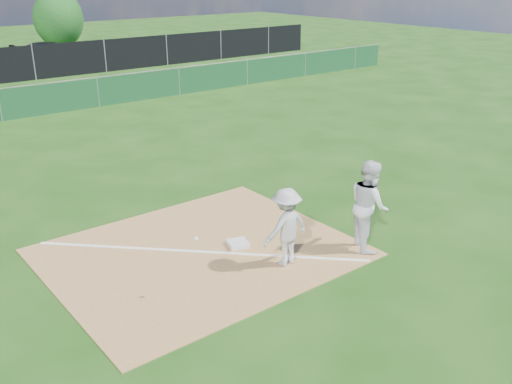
# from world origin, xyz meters

# --- Properties ---
(ground) EXTENTS (90.00, 90.00, 0.00)m
(ground) POSITION_xyz_m (0.00, 10.00, 0.00)
(ground) COLOR #183F0D
(ground) RESTS_ON ground
(infield_dirt) EXTENTS (6.00, 5.00, 0.02)m
(infield_dirt) POSITION_xyz_m (0.00, 1.00, 0.01)
(infield_dirt) COLOR olive
(infield_dirt) RESTS_ON ground
(foul_line) EXTENTS (5.01, 5.01, 0.01)m
(foul_line) POSITION_xyz_m (0.00, 1.00, 0.03)
(foul_line) COLOR white
(foul_line) RESTS_ON infield_dirt
(green_fence) EXTENTS (44.00, 0.05, 1.20)m
(green_fence) POSITION_xyz_m (0.00, 15.00, 0.60)
(green_fence) COLOR #103B1D
(green_fence) RESTS_ON ground
(first_base) EXTENTS (0.53, 0.53, 0.09)m
(first_base) POSITION_xyz_m (0.79, 0.75, 0.06)
(first_base) COLOR silver
(first_base) RESTS_ON infield_dirt
(play_at_first) EXTENTS (2.58, 0.59, 1.59)m
(play_at_first) POSITION_xyz_m (1.07, -0.47, 0.82)
(play_at_first) COLOR silver
(play_at_first) RESTS_ON infield_dirt
(runner) EXTENTS (1.09, 1.18, 1.93)m
(runner) POSITION_xyz_m (2.92, -0.96, 0.97)
(runner) COLOR silver
(runner) RESTS_ON ground
(car_right) EXTENTS (4.79, 2.35, 1.34)m
(car_right) POSITION_xyz_m (6.68, 27.73, 0.68)
(car_right) COLOR black
(car_right) RESTS_ON parking_lot
(tree_right) EXTENTS (3.50, 3.50, 4.15)m
(tree_right) POSITION_xyz_m (9.66, 34.21, 2.14)
(tree_right) COLOR #382316
(tree_right) RESTS_ON ground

